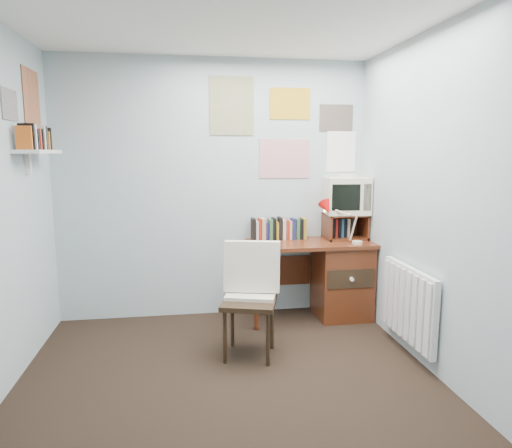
# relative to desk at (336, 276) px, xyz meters

# --- Properties ---
(ground) EXTENTS (3.50, 3.50, 0.00)m
(ground) POSITION_rel_desk_xyz_m (-1.17, -1.48, -0.41)
(ground) COLOR black
(ground) RESTS_ON ground
(back_wall) EXTENTS (3.00, 0.02, 2.50)m
(back_wall) POSITION_rel_desk_xyz_m (-1.17, 0.27, 0.84)
(back_wall) COLOR #A9BAC1
(back_wall) RESTS_ON ground
(right_wall) EXTENTS (0.02, 3.50, 2.50)m
(right_wall) POSITION_rel_desk_xyz_m (0.33, -1.48, 0.84)
(right_wall) COLOR #A9BAC1
(right_wall) RESTS_ON ground
(desk) EXTENTS (1.20, 0.55, 0.76)m
(desk) POSITION_rel_desk_xyz_m (0.00, 0.00, 0.00)
(desk) COLOR #5C2915
(desk) RESTS_ON ground
(desk_chair) EXTENTS (0.55, 0.54, 0.88)m
(desk_chair) POSITION_rel_desk_xyz_m (-0.97, -0.76, 0.04)
(desk_chair) COLOR black
(desk_chair) RESTS_ON ground
(desk_lamp) EXTENTS (0.31, 0.28, 0.36)m
(desk_lamp) POSITION_rel_desk_xyz_m (0.14, -0.17, 0.54)
(desk_lamp) COLOR red
(desk_lamp) RESTS_ON desk
(tv_riser) EXTENTS (0.40, 0.30, 0.25)m
(tv_riser) POSITION_rel_desk_xyz_m (0.12, 0.11, 0.48)
(tv_riser) COLOR #5C2915
(tv_riser) RESTS_ON desk
(crt_tv) EXTENTS (0.45, 0.42, 0.39)m
(crt_tv) POSITION_rel_desk_xyz_m (0.13, 0.13, 0.80)
(crt_tv) COLOR beige
(crt_tv) RESTS_ON tv_riser
(book_row) EXTENTS (0.60, 0.14, 0.22)m
(book_row) POSITION_rel_desk_xyz_m (-0.51, 0.18, 0.46)
(book_row) COLOR #5C2915
(book_row) RESTS_ON desk
(radiator) EXTENTS (0.09, 0.80, 0.60)m
(radiator) POSITION_rel_desk_xyz_m (0.29, -0.93, 0.01)
(radiator) COLOR white
(radiator) RESTS_ON right_wall
(wall_shelf) EXTENTS (0.20, 0.62, 0.24)m
(wall_shelf) POSITION_rel_desk_xyz_m (-2.57, -0.38, 1.21)
(wall_shelf) COLOR white
(wall_shelf) RESTS_ON left_wall
(posters_back) EXTENTS (1.20, 0.01, 0.90)m
(posters_back) POSITION_rel_desk_xyz_m (-0.47, 0.26, 1.44)
(posters_back) COLOR white
(posters_back) RESTS_ON back_wall
(posters_left) EXTENTS (0.01, 0.70, 0.60)m
(posters_left) POSITION_rel_desk_xyz_m (-2.67, -0.38, 1.59)
(posters_left) COLOR white
(posters_left) RESTS_ON left_wall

